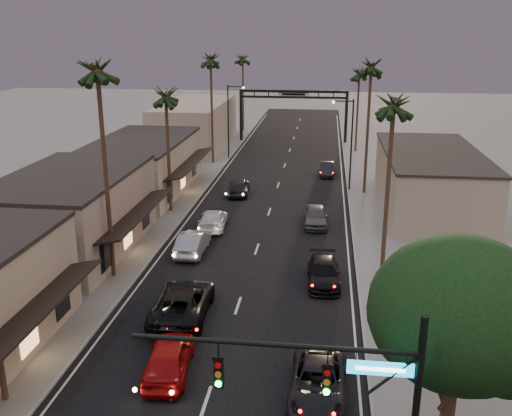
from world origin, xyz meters
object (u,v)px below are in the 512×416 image
(palm_rb, at_px, (372,63))
(oncoming_silver, at_px, (193,242))
(palm_far, at_px, (243,56))
(traffic_signal, at_px, (350,395))
(palm_lc, at_px, (165,91))
(arch, at_px, (293,103))
(streetlight_left, at_px, (230,116))
(palm_lb, at_px, (97,64))
(oncoming_pickup, at_px, (183,302))
(palm_rc, at_px, (360,70))
(oncoming_red, at_px, (169,358))
(streetlight_right, at_px, (349,137))
(palm_ld, at_px, (211,56))
(corner_tree, at_px, (461,319))
(curbside_black, at_px, (324,273))
(curbside_near, at_px, (318,382))
(palm_ra, at_px, (394,99))

(palm_rb, relative_size, oncoming_silver, 2.92)
(palm_far, distance_m, oncoming_silver, 52.50)
(traffic_signal, xyz_separation_m, palm_far, (-13.99, 74.00, 6.36))
(traffic_signal, xyz_separation_m, palm_lc, (-14.29, 32.00, 5.39))
(arch, height_order, oncoming_silver, arch)
(streetlight_left, distance_m, palm_lb, 36.93)
(traffic_signal, height_order, oncoming_pickup, traffic_signal)
(streetlight_left, relative_size, palm_rc, 0.74)
(palm_rb, bearing_deg, palm_lb, -128.02)
(palm_lb, bearing_deg, oncoming_red, -57.40)
(streetlight_right, relative_size, palm_ld, 0.63)
(corner_tree, height_order, oncoming_silver, corner_tree)
(arch, height_order, streetlight_left, streetlight_left)
(palm_lc, xyz_separation_m, oncoming_pickup, (5.75, -18.62, -9.60))
(traffic_signal, bearing_deg, palm_ld, 105.65)
(palm_lc, xyz_separation_m, palm_rb, (17.20, 8.00, 1.95))
(corner_tree, height_order, curbside_black, corner_tree)
(palm_rc, height_order, palm_far, palm_far)
(oncoming_red, bearing_deg, traffic_signal, 129.55)
(oncoming_red, bearing_deg, corner_tree, 153.89)
(oncoming_silver, bearing_deg, palm_ld, -81.49)
(corner_tree, xyz_separation_m, oncoming_silver, (-13.94, 19.29, -5.18))
(palm_lc, bearing_deg, palm_ld, 90.00)
(corner_tree, bearing_deg, curbside_black, 106.77)
(arch, xyz_separation_m, oncoming_red, (-2.13, -58.12, -4.71))
(corner_tree, height_order, oncoming_red, corner_tree)
(traffic_signal, relative_size, oncoming_silver, 1.75)
(streetlight_right, relative_size, curbside_near, 1.72)
(palm_rc, bearing_deg, curbside_black, -95.15)
(palm_lc, relative_size, palm_ld, 0.86)
(palm_ld, xyz_separation_m, palm_far, (0.30, 23.00, -0.97))
(palm_lb, bearing_deg, streetlight_right, 55.99)
(palm_rc, distance_m, palm_far, 21.97)
(palm_far, relative_size, oncoming_red, 2.72)
(palm_lb, bearing_deg, palm_ld, 90.00)
(traffic_signal, distance_m, oncoming_silver, 25.26)
(streetlight_left, height_order, palm_ra, palm_ra)
(palm_ra, relative_size, palm_rc, 1.08)
(traffic_signal, relative_size, arch, 0.56)
(streetlight_right, relative_size, oncoming_red, 1.85)
(palm_ra, xyz_separation_m, curbside_black, (-3.72, -1.30, -10.73))
(palm_rb, height_order, oncoming_silver, palm_rb)
(palm_lb, height_order, oncoming_pickup, palm_lb)
(palm_lb, distance_m, palm_ra, 17.42)
(traffic_signal, relative_size, corner_tree, 0.97)
(palm_rc, relative_size, oncoming_pickup, 1.94)
(palm_ra, bearing_deg, palm_ld, 119.02)
(palm_lc, relative_size, palm_ra, 0.92)
(streetlight_right, xyz_separation_m, palm_far, (-15.22, 33.00, 6.11))
(palm_rb, relative_size, palm_rc, 1.16)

